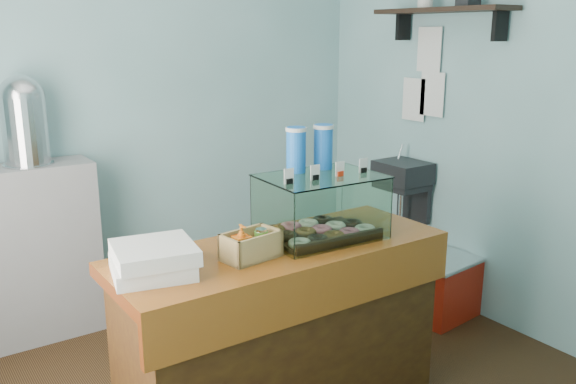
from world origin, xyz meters
TOP-DOWN VIEW (x-y plane):
  - room_shell at (0.03, 0.01)m, footprint 3.54×3.04m
  - counter at (0.00, -0.25)m, footprint 1.60×0.60m
  - back_shelf at (-0.90, 1.32)m, footprint 1.00×0.32m
  - display_case at (0.24, -0.21)m, footprint 0.58×0.44m
  - condiment_crate at (-0.20, -0.31)m, footprint 0.27×0.18m
  - pastry_boxes at (-0.62, -0.23)m, footprint 0.38×0.39m
  - coffee_urn at (-0.75, 1.32)m, footprint 0.29×0.29m
  - red_cooler at (1.51, 0.06)m, footprint 0.51×0.41m

SIDE VIEW (x-z plane):
  - red_cooler at x=1.51m, z-range 0.00..0.41m
  - counter at x=0.00m, z-range 0.01..0.91m
  - back_shelf at x=-0.90m, z-range 0.00..1.10m
  - condiment_crate at x=-0.20m, z-range 0.88..1.04m
  - pastry_boxes at x=-0.62m, z-range 0.90..1.03m
  - display_case at x=0.24m, z-range 0.81..1.33m
  - coffee_urn at x=-0.75m, z-range 1.11..1.64m
  - room_shell at x=0.03m, z-range 0.30..3.12m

